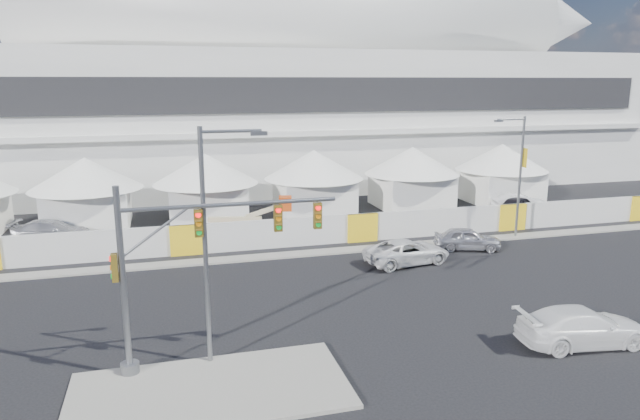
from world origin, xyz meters
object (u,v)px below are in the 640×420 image
object	(u,v)px
lot_car_c	(52,231)
streetlight_median	(211,231)
pickup_curb	(407,252)
lot_car_a	(521,203)
boom_lift	(228,233)
traffic_mast	(173,269)
lot_car_b	(519,205)
pickup_near	(582,326)
streetlight_curb	(518,169)
sedan_silver	(467,239)

from	to	relation	value
lot_car_c	streetlight_median	bearing A→B (deg)	-143.87
pickup_curb	lot_car_c	xyz separation A→B (m)	(-22.09, 11.05, 0.03)
lot_car_a	boom_lift	distance (m)	25.81
lot_car_c	boom_lift	world-z (taller)	boom_lift
lot_car_c	traffic_mast	xyz separation A→B (m)	(7.98, -21.09, 3.36)
lot_car_b	streetlight_median	xyz separation A→B (m)	(-27.16, -19.60, 4.70)
traffic_mast	streetlight_median	distance (m)	2.02
pickup_near	lot_car_b	bearing A→B (deg)	-22.23
pickup_near	traffic_mast	world-z (taller)	traffic_mast
pickup_curb	lot_car_a	size ratio (longest dim) A/B	1.13
lot_car_a	lot_car_b	bearing A→B (deg)	150.55
streetlight_median	pickup_near	bearing A→B (deg)	-9.20
traffic_mast	streetlight_median	xyz separation A→B (m)	(1.49, 0.20, 1.35)
traffic_mast	pickup_near	bearing A→B (deg)	-7.72
streetlight_median	streetlight_curb	bearing A→B (deg)	30.63
pickup_near	streetlight_median	distance (m)	16.16
pickup_near	lot_car_a	bearing A→B (deg)	-22.79
traffic_mast	sedan_silver	bearing A→B (deg)	31.39
lot_car_a	pickup_curb	bearing A→B (deg)	137.16
lot_car_b	lot_car_a	bearing A→B (deg)	-71.47
pickup_near	traffic_mast	bearing A→B (deg)	88.37
sedan_silver	lot_car_a	distance (m)	13.50
lot_car_a	sedan_silver	bearing A→B (deg)	143.62
sedan_silver	lot_car_b	world-z (taller)	lot_car_b
pickup_curb	boom_lift	xyz separation A→B (m)	(-10.26, 6.80, 0.17)
lot_car_a	lot_car_c	xyz separation A→B (m)	(-37.36, 0.49, -0.01)
lot_car_a	streetlight_median	world-z (taller)	streetlight_median
lot_car_a	lot_car_c	bearing A→B (deg)	101.74
pickup_curb	lot_car_a	bearing A→B (deg)	-64.17
pickup_near	traffic_mast	distance (m)	17.24
pickup_near	streetlight_curb	bearing A→B (deg)	-18.42
lot_car_a	pickup_near	bearing A→B (deg)	163.60
pickup_curb	streetlight_curb	size ratio (longest dim) A/B	0.62
boom_lift	pickup_near	bearing A→B (deg)	-44.11
pickup_curb	streetlight_median	xyz separation A→B (m)	(-12.61, -9.84, 4.74)
pickup_curb	streetlight_median	world-z (taller)	streetlight_median
pickup_near	lot_car_a	size ratio (longest dim) A/B	1.17
traffic_mast	boom_lift	bearing A→B (deg)	77.15
pickup_curb	lot_car_b	distance (m)	17.52
lot_car_a	streetlight_curb	world-z (taller)	streetlight_curb
traffic_mast	pickup_curb	bearing A→B (deg)	35.44
lot_car_c	streetlight_median	world-z (taller)	streetlight_median
sedan_silver	lot_car_a	xyz separation A→B (m)	(10.17, 8.88, 0.04)
pickup_curb	lot_car_c	world-z (taller)	lot_car_c
sedan_silver	lot_car_a	world-z (taller)	lot_car_a
pickup_curb	streetlight_curb	distance (m)	11.29
lot_car_a	boom_lift	bearing A→B (deg)	110.87
pickup_near	pickup_curb	bearing A→B (deg)	18.27
lot_car_b	traffic_mast	distance (m)	34.99
traffic_mast	streetlight_curb	size ratio (longest dim) A/B	0.98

